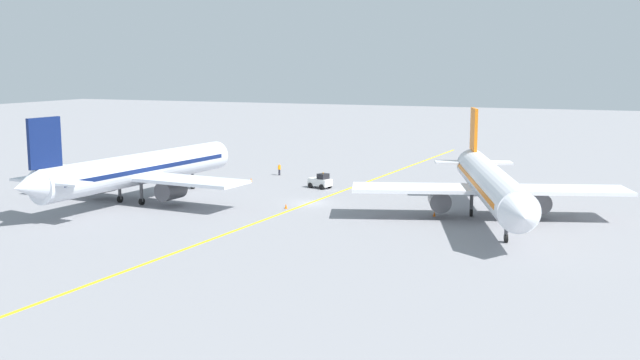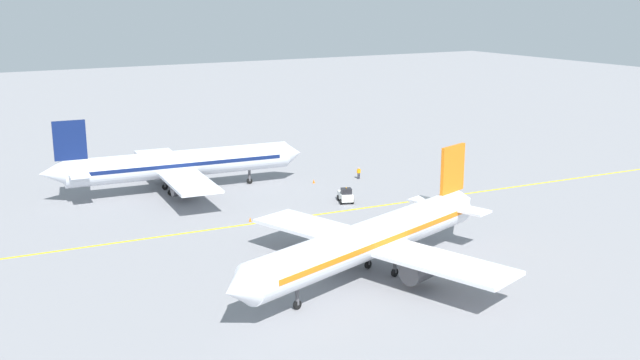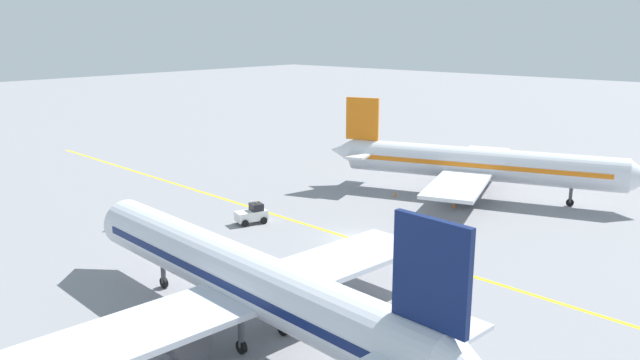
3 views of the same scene
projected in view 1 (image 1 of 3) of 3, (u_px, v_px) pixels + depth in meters
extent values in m
plane|color=gray|center=(310.00, 203.00, 85.61)|extent=(400.00, 400.00, 0.00)
cube|color=yellow|center=(310.00, 203.00, 85.61)|extent=(7.24, 119.83, 0.01)
cylinder|color=silver|center=(491.00, 184.00, 75.54)|extent=(12.91, 29.60, 3.60)
cone|color=silver|center=(522.00, 216.00, 59.57)|extent=(4.00, 3.36, 3.42)
cone|color=silver|center=(470.00, 160.00, 91.76)|extent=(3.85, 3.81, 3.06)
cube|color=orange|center=(491.00, 182.00, 75.51)|extent=(12.00, 26.76, 0.50)
cube|color=silver|center=(489.00, 189.00, 76.63)|extent=(28.21, 13.79, 0.36)
cylinder|color=#4C4C51|center=(538.00, 202.00, 76.47)|extent=(3.10, 3.73, 2.20)
cylinder|color=#4C4C51|center=(440.00, 200.00, 77.18)|extent=(3.10, 3.73, 2.20)
cube|color=orange|center=(474.00, 129.00, 88.68)|extent=(1.61, 3.91, 5.00)
cube|color=silver|center=(473.00, 162.00, 88.78)|extent=(9.30, 5.12, 0.24)
cylinder|color=#4C4C51|center=(506.00, 227.00, 66.44)|extent=(0.36, 0.36, 2.00)
cylinder|color=black|center=(506.00, 238.00, 66.60)|extent=(0.52, 0.85, 0.80)
cylinder|color=#4C4C51|center=(503.00, 204.00, 77.76)|extent=(0.36, 0.36, 2.00)
cylinder|color=black|center=(502.00, 213.00, 77.92)|extent=(0.52, 0.85, 0.80)
cylinder|color=#4C4C51|center=(471.00, 203.00, 77.99)|extent=(0.36, 0.36, 2.00)
cylinder|color=black|center=(471.00, 213.00, 78.14)|extent=(0.52, 0.85, 0.80)
cylinder|color=silver|center=(141.00, 169.00, 86.38)|extent=(6.10, 30.20, 3.60)
cone|color=silver|center=(222.00, 154.00, 100.60)|extent=(3.61, 2.68, 3.42)
cone|color=silver|center=(27.00, 187.00, 71.85)|extent=(3.30, 3.25, 3.06)
cube|color=#0F1E51|center=(141.00, 167.00, 86.35)|extent=(5.89, 27.21, 0.50)
cube|color=silver|center=(136.00, 176.00, 85.61)|extent=(28.34, 7.53, 0.36)
cylinder|color=#4C4C51|center=(103.00, 184.00, 88.07)|extent=(2.46, 3.37, 2.20)
cylinder|color=#4C4C51|center=(171.00, 190.00, 83.53)|extent=(2.46, 3.37, 2.20)
cube|color=#0F1E51|center=(45.00, 143.00, 73.43)|extent=(0.69, 4.02, 5.00)
cube|color=silver|center=(51.00, 181.00, 74.47)|extent=(9.17, 3.15, 0.24)
cylinder|color=#4C4C51|center=(193.00, 178.00, 95.17)|extent=(0.36, 0.36, 2.00)
cylinder|color=black|center=(193.00, 186.00, 95.32)|extent=(0.35, 0.82, 0.80)
cylinder|color=#4C4C51|center=(120.00, 191.00, 85.72)|extent=(0.36, 0.36, 2.00)
cylinder|color=black|center=(120.00, 199.00, 85.87)|extent=(0.35, 0.82, 0.80)
cylinder|color=#4C4C51|center=(141.00, 193.00, 84.26)|extent=(0.36, 0.36, 2.00)
cylinder|color=black|center=(142.00, 201.00, 84.42)|extent=(0.35, 0.82, 0.80)
cube|color=white|center=(320.00, 182.00, 95.83)|extent=(3.33, 2.42, 0.90)
cube|color=black|center=(323.00, 176.00, 95.34)|extent=(1.46, 1.57, 0.70)
sphere|color=orange|center=(323.00, 173.00, 95.27)|extent=(0.16, 0.16, 0.16)
cylinder|color=black|center=(329.00, 186.00, 95.80)|extent=(0.74, 0.47, 0.70)
cylinder|color=black|center=(322.00, 187.00, 94.70)|extent=(0.74, 0.47, 0.70)
cylinder|color=black|center=(318.00, 184.00, 97.09)|extent=(0.74, 0.47, 0.70)
cylinder|color=black|center=(310.00, 185.00, 95.99)|extent=(0.74, 0.47, 0.70)
cylinder|color=#23232D|center=(279.00, 172.00, 106.90)|extent=(0.16, 0.16, 0.85)
cylinder|color=#23232D|center=(280.00, 172.00, 107.06)|extent=(0.16, 0.16, 0.85)
cube|color=orange|center=(279.00, 167.00, 106.87)|extent=(0.29, 0.40, 0.60)
cylinder|color=orange|center=(278.00, 168.00, 106.67)|extent=(0.10, 0.10, 0.55)
cylinder|color=orange|center=(280.00, 167.00, 107.06)|extent=(0.10, 0.10, 0.55)
sphere|color=tan|center=(279.00, 164.00, 106.80)|extent=(0.22, 0.22, 0.22)
cone|color=orange|center=(286.00, 206.00, 82.32)|extent=(0.32, 0.32, 0.55)
cone|color=orange|center=(251.00, 180.00, 101.08)|extent=(0.32, 0.32, 0.55)
cone|color=orange|center=(434.00, 214.00, 78.10)|extent=(0.32, 0.32, 0.55)
cone|color=orange|center=(448.00, 202.00, 84.92)|extent=(0.32, 0.32, 0.55)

